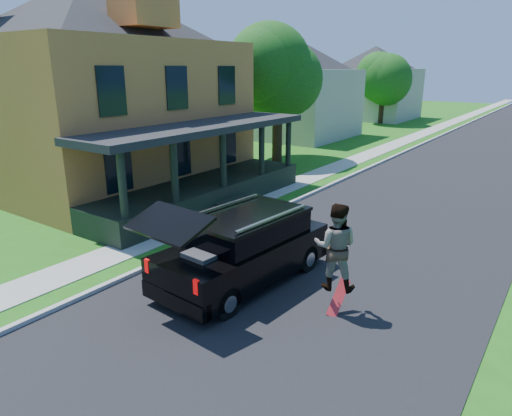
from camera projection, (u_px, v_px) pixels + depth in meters
The scene contains 13 objects.
ground at pixel (259, 327), 9.45m from camera, with size 140.00×140.00×0.00m, color #226213.
street at pixel (467, 165), 25.04m from camera, with size 8.00×120.00×0.02m, color black.
curb at pixel (395, 157), 27.28m from camera, with size 0.15×120.00×0.12m, color #A3A39E.
sidewalk at pixel (370, 154), 28.14m from camera, with size 1.30×120.00×0.03m, color gray.
front_walk at pixel (157, 194), 19.38m from camera, with size 6.50×1.20×0.03m, color gray.
main_house at pixel (96, 73), 19.74m from camera, with size 15.56×15.56×10.10m.
neighbor_house_mid at pixel (295, 80), 34.38m from camera, with size 12.78×12.78×8.30m.
neighbor_house_far at pixel (374, 77), 46.85m from camera, with size 12.78×12.78×8.30m.
black_suv at pixel (243, 248), 11.18m from camera, with size 2.31×5.19×2.36m.
skateboarder at pixel (336, 247), 9.66m from camera, with size 1.12×1.00×1.92m.
skateboard at pixel (338, 299), 9.92m from camera, with size 0.29×0.59×0.77m.
tree_left_mid at pixel (278, 67), 24.49m from camera, with size 5.63×5.34×7.84m.
tree_left_far at pixel (384, 73), 42.32m from camera, with size 4.90×4.76×7.25m.
Camera 1 is at (4.76, -6.80, 5.15)m, focal length 32.00 mm.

